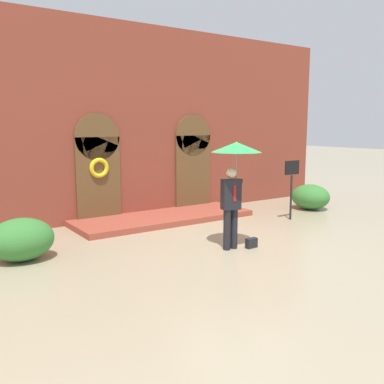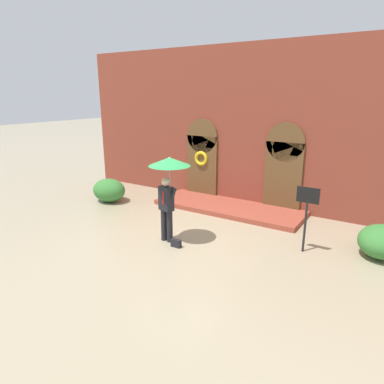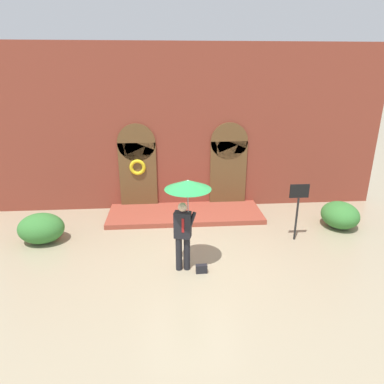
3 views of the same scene
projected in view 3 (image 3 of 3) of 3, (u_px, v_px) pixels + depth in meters
ground_plane at (192, 263)px, 8.89m from camera, size 80.00×80.00×0.00m
building_facade at (183, 133)px, 11.87m from camera, size 14.00×2.30×5.60m
person_with_umbrella at (187, 198)px, 8.00m from camera, size 1.10×1.10×2.36m
handbag at (202, 269)px, 8.45m from camera, size 0.28×0.13×0.22m
sign_post at (298, 203)px, 9.76m from camera, size 0.56×0.06×1.72m
shrub_left at (41, 228)px, 9.86m from camera, size 1.30×1.05×0.87m
shrub_right at (340, 215)px, 10.83m from camera, size 1.13×1.28×0.81m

